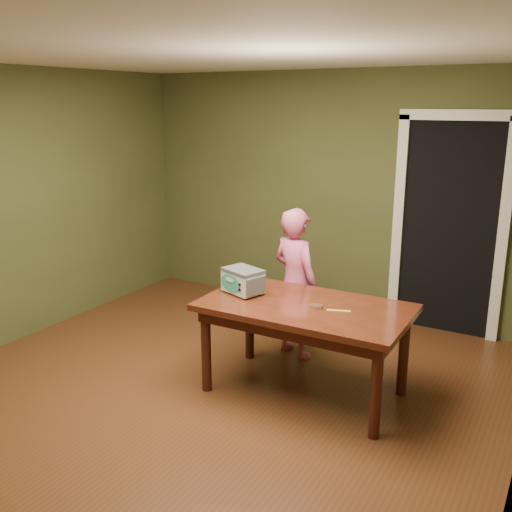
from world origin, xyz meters
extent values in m
plane|color=#552D18|center=(0.00, 0.00, 0.00)|extent=(5.00, 5.00, 0.00)
cube|color=#4A512B|center=(0.00, 2.50, 1.30)|extent=(4.50, 0.02, 2.60)
cube|color=white|center=(0.00, 0.00, 2.60)|extent=(4.50, 5.00, 0.02)
cube|color=black|center=(1.30, 2.80, 1.05)|extent=(0.90, 0.60, 2.10)
cube|color=black|center=(1.30, 2.48, 1.05)|extent=(0.90, 0.02, 2.10)
cube|color=white|center=(0.80, 2.47, 1.05)|extent=(0.10, 0.06, 2.20)
cube|color=white|center=(1.80, 2.47, 1.05)|extent=(0.10, 0.06, 2.20)
cube|color=white|center=(1.30, 2.47, 2.15)|extent=(1.10, 0.06, 0.10)
cube|color=#38180C|center=(0.65, 0.59, 0.72)|extent=(1.62, 0.93, 0.05)
cube|color=#38130E|center=(0.65, 0.59, 0.65)|extent=(1.49, 0.81, 0.10)
cylinder|color=#38130E|center=(-0.04, 0.23, 0.35)|extent=(0.08, 0.08, 0.70)
cylinder|color=#38130E|center=(-0.06, 0.93, 0.35)|extent=(0.08, 0.08, 0.70)
cylinder|color=#38130E|center=(1.36, 0.25, 0.35)|extent=(0.08, 0.08, 0.70)
cylinder|color=#38130E|center=(1.34, 0.95, 0.35)|extent=(0.08, 0.08, 0.70)
cylinder|color=#4C4F54|center=(-0.06, 0.54, 0.76)|extent=(0.02, 0.02, 0.01)
cylinder|color=#4C4F54|center=(0.00, 0.70, 0.76)|extent=(0.02, 0.02, 0.01)
cylinder|color=#4C4F54|center=(0.19, 0.46, 0.76)|extent=(0.02, 0.02, 0.01)
cylinder|color=#4C4F54|center=(0.24, 0.62, 0.76)|extent=(0.02, 0.02, 0.01)
cube|color=silver|center=(0.09, 0.58, 0.85)|extent=(0.36, 0.31, 0.17)
cube|color=#4C4F54|center=(0.09, 0.58, 0.94)|extent=(0.37, 0.31, 0.03)
cube|color=#4C4F54|center=(-0.06, 0.63, 0.85)|extent=(0.08, 0.19, 0.14)
cube|color=#4C4F54|center=(0.24, 0.53, 0.85)|extent=(0.08, 0.19, 0.14)
ellipsoid|color=teal|center=(0.03, 0.48, 0.85)|extent=(0.22, 0.08, 0.15)
cylinder|color=black|center=(0.14, 0.44, 0.87)|extent=(0.02, 0.02, 0.02)
cylinder|color=black|center=(0.14, 0.44, 0.83)|extent=(0.02, 0.02, 0.02)
cylinder|color=silver|center=(0.75, 0.57, 0.76)|extent=(0.10, 0.10, 0.02)
cylinder|color=#492A18|center=(0.75, 0.57, 0.77)|extent=(0.09, 0.09, 0.01)
cube|color=#E0BB61|center=(0.93, 0.58, 0.75)|extent=(0.18, 0.08, 0.01)
imported|color=#C5517C|center=(0.26, 1.21, 0.69)|extent=(0.58, 0.47, 1.38)
camera|label=1|loc=(2.42, -3.20, 2.27)|focal=40.00mm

